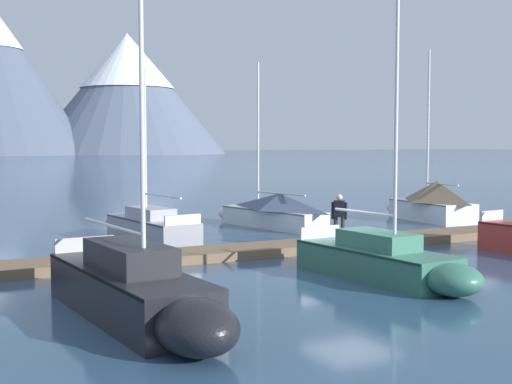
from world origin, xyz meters
name	(u,v)px	position (x,y,z in m)	size (l,w,h in m)	color
ground_plane	(351,270)	(0.00, 0.00, 0.00)	(700.00, 700.00, 0.00)	#2D4C6B
mountain_east_summit	(128,91)	(71.54, 238.80, 23.94)	(74.26, 74.26, 45.56)	slate
dock	(283,248)	(0.00, 4.00, 0.15)	(25.53, 2.52, 0.30)	brown
sailboat_second_berth	(137,292)	(-7.66, -2.77, 0.67)	(2.06, 7.40, 7.50)	black
sailboat_mid_dock_port	(146,226)	(-3.21, 9.16, 0.56)	(2.11, 6.49, 6.83)	#93939E
sailboat_mid_dock_starboard	(386,261)	(-0.10, -1.72, 0.56)	(2.03, 6.38, 8.10)	#336B56
sailboat_far_berth	(271,211)	(3.27, 10.52, 0.76)	(2.71, 6.83, 7.56)	silver
sailboat_end_of_dock	(430,202)	(11.60, 9.19, 0.93)	(2.53, 5.82, 8.45)	white
person_on_dock	(339,214)	(2.17, 3.68, 1.26)	(0.43, 0.46, 1.69)	#232328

